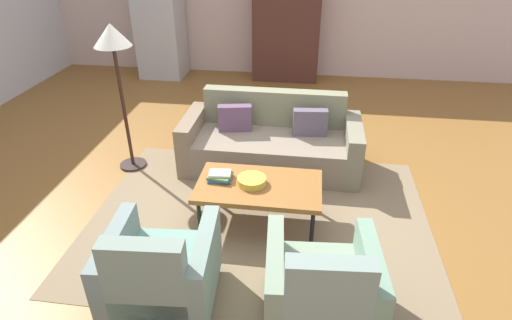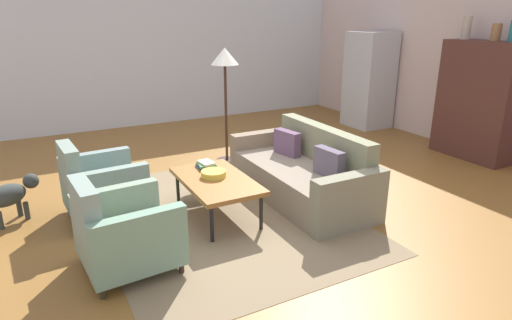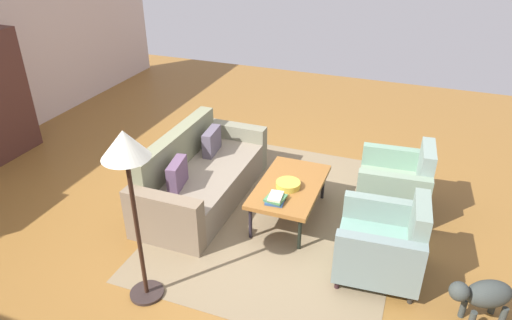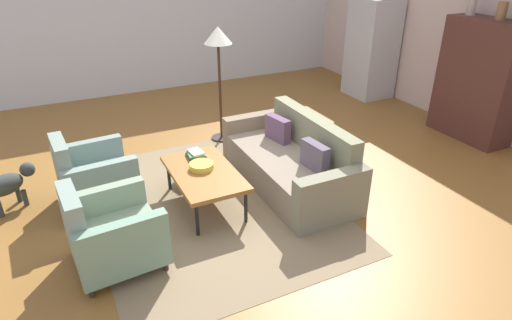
{
  "view_description": "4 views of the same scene",
  "coord_description": "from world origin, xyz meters",
  "px_view_note": "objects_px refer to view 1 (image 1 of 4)",
  "views": [
    {
      "loc": [
        0.53,
        -3.9,
        2.65
      ],
      "look_at": [
        0.02,
        -0.25,
        0.52
      ],
      "focal_mm": 29.3,
      "sensor_mm": 36.0,
      "label": 1
    },
    {
      "loc": [
        4.27,
        -2.3,
        2.19
      ],
      "look_at": [
        0.37,
        -0.22,
        0.69
      ],
      "focal_mm": 30.53,
      "sensor_mm": 36.0,
      "label": 2
    },
    {
      "loc": [
        -4.27,
        -1.82,
        3.24
      ],
      "look_at": [
        0.35,
        -0.07,
        0.54
      ],
      "focal_mm": 32.5,
      "sensor_mm": 36.0,
      "label": 3
    },
    {
      "loc": [
        4.27,
        -1.95,
        2.82
      ],
      "look_at": [
        0.3,
        -0.01,
        0.56
      ],
      "focal_mm": 30.52,
      "sensor_mm": 36.0,
      "label": 4
    }
  ],
  "objects_px": {
    "fruit_bowl": "(252,181)",
    "cabinet": "(287,31)",
    "refrigerator": "(160,27)",
    "armchair_right": "(322,292)",
    "coffee_table": "(259,188)",
    "armchair_left": "(160,275)",
    "couch": "(271,143)",
    "floor_lamp": "(114,50)",
    "book_stack": "(220,176)"
  },
  "relations": [
    {
      "from": "book_stack",
      "to": "cabinet",
      "type": "height_order",
      "value": "cabinet"
    },
    {
      "from": "couch",
      "to": "cabinet",
      "type": "relative_size",
      "value": 1.17
    },
    {
      "from": "cabinet",
      "to": "coffee_table",
      "type": "bearing_deg",
      "value": -89.03
    },
    {
      "from": "couch",
      "to": "armchair_left",
      "type": "bearing_deg",
      "value": 75.97
    },
    {
      "from": "book_stack",
      "to": "fruit_bowl",
      "type": "bearing_deg",
      "value": -7.58
    },
    {
      "from": "floor_lamp",
      "to": "cabinet",
      "type": "bearing_deg",
      "value": 65.56
    },
    {
      "from": "armchair_left",
      "to": "fruit_bowl",
      "type": "height_order",
      "value": "armchair_left"
    },
    {
      "from": "fruit_bowl",
      "to": "refrigerator",
      "type": "distance_m",
      "value": 4.95
    },
    {
      "from": "refrigerator",
      "to": "cabinet",
      "type": "bearing_deg",
      "value": 2.55
    },
    {
      "from": "fruit_bowl",
      "to": "couch",
      "type": "bearing_deg",
      "value": 86.66
    },
    {
      "from": "refrigerator",
      "to": "floor_lamp",
      "type": "height_order",
      "value": "refrigerator"
    },
    {
      "from": "armchair_left",
      "to": "fruit_bowl",
      "type": "bearing_deg",
      "value": 61.42
    },
    {
      "from": "couch",
      "to": "book_stack",
      "type": "distance_m",
      "value": 1.22
    },
    {
      "from": "book_stack",
      "to": "floor_lamp",
      "type": "distance_m",
      "value": 1.82
    },
    {
      "from": "coffee_table",
      "to": "floor_lamp",
      "type": "distance_m",
      "value": 2.17
    },
    {
      "from": "fruit_bowl",
      "to": "book_stack",
      "type": "distance_m",
      "value": 0.32
    },
    {
      "from": "fruit_bowl",
      "to": "refrigerator",
      "type": "bearing_deg",
      "value": 118.53
    },
    {
      "from": "armchair_left",
      "to": "refrigerator",
      "type": "xyz_separation_m",
      "value": [
        -1.83,
        5.5,
        0.58
      ]
    },
    {
      "from": "couch",
      "to": "refrigerator",
      "type": "distance_m",
      "value": 4.02
    },
    {
      "from": "couch",
      "to": "book_stack",
      "type": "relative_size",
      "value": 8.88
    },
    {
      "from": "book_stack",
      "to": "cabinet",
      "type": "bearing_deg",
      "value": 85.93
    },
    {
      "from": "coffee_table",
      "to": "cabinet",
      "type": "xyz_separation_m",
      "value": [
        -0.08,
        4.44,
        0.49
      ]
    },
    {
      "from": "floor_lamp",
      "to": "refrigerator",
      "type": "bearing_deg",
      "value": 102.07
    },
    {
      "from": "couch",
      "to": "coffee_table",
      "type": "distance_m",
      "value": 1.19
    },
    {
      "from": "fruit_bowl",
      "to": "cabinet",
      "type": "xyz_separation_m",
      "value": [
        -0.01,
        4.44,
        0.42
      ]
    },
    {
      "from": "coffee_table",
      "to": "armchair_right",
      "type": "relative_size",
      "value": 1.36
    },
    {
      "from": "coffee_table",
      "to": "cabinet",
      "type": "height_order",
      "value": "cabinet"
    },
    {
      "from": "armchair_right",
      "to": "refrigerator",
      "type": "height_order",
      "value": "refrigerator"
    },
    {
      "from": "cabinet",
      "to": "book_stack",
      "type": "bearing_deg",
      "value": -94.07
    },
    {
      "from": "armchair_right",
      "to": "refrigerator",
      "type": "relative_size",
      "value": 0.48
    },
    {
      "from": "armchair_right",
      "to": "book_stack",
      "type": "bearing_deg",
      "value": 124.94
    },
    {
      "from": "fruit_bowl",
      "to": "book_stack",
      "type": "relative_size",
      "value": 1.18
    },
    {
      "from": "refrigerator",
      "to": "book_stack",
      "type": "bearing_deg",
      "value": -64.61
    },
    {
      "from": "armchair_left",
      "to": "armchair_right",
      "type": "height_order",
      "value": "same"
    },
    {
      "from": "coffee_table",
      "to": "fruit_bowl",
      "type": "bearing_deg",
      "value": 180.0
    },
    {
      "from": "coffee_table",
      "to": "armchair_right",
      "type": "distance_m",
      "value": 1.32
    },
    {
      "from": "armchair_left",
      "to": "floor_lamp",
      "type": "distance_m",
      "value": 2.57
    },
    {
      "from": "book_stack",
      "to": "couch",
      "type": "bearing_deg",
      "value": 71.27
    },
    {
      "from": "book_stack",
      "to": "coffee_table",
      "type": "bearing_deg",
      "value": -6.24
    },
    {
      "from": "floor_lamp",
      "to": "couch",
      "type": "bearing_deg",
      "value": 10.0
    },
    {
      "from": "armchair_right",
      "to": "cabinet",
      "type": "height_order",
      "value": "cabinet"
    },
    {
      "from": "cabinet",
      "to": "refrigerator",
      "type": "bearing_deg",
      "value": -177.45
    },
    {
      "from": "coffee_table",
      "to": "floor_lamp",
      "type": "height_order",
      "value": "floor_lamp"
    },
    {
      "from": "armchair_left",
      "to": "book_stack",
      "type": "bearing_deg",
      "value": 75.96
    },
    {
      "from": "refrigerator",
      "to": "fruit_bowl",
      "type": "bearing_deg",
      "value": -61.47
    },
    {
      "from": "book_stack",
      "to": "floor_lamp",
      "type": "relative_size",
      "value": 0.14
    },
    {
      "from": "coffee_table",
      "to": "refrigerator",
      "type": "height_order",
      "value": "refrigerator"
    },
    {
      "from": "coffee_table",
      "to": "armchair_left",
      "type": "distance_m",
      "value": 1.31
    },
    {
      "from": "armchair_right",
      "to": "floor_lamp",
      "type": "relative_size",
      "value": 0.51
    },
    {
      "from": "coffee_table",
      "to": "armchair_left",
      "type": "bearing_deg",
      "value": -117.03
    }
  ]
}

